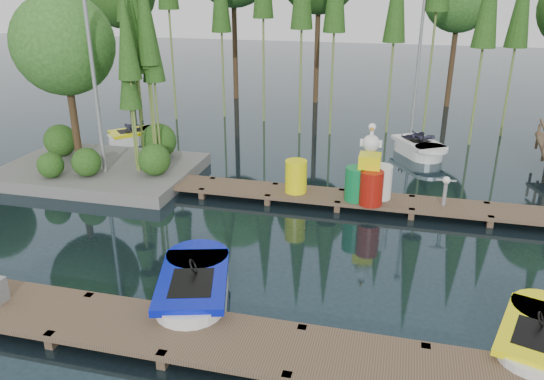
% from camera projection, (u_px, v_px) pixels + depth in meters
% --- Properties ---
extents(ground_plane, '(90.00, 90.00, 0.00)m').
position_uv_depth(ground_plane, '(248.00, 235.00, 13.59)').
color(ground_plane, '#1D2E37').
extents(near_dock, '(18.00, 1.50, 0.50)m').
position_uv_depth(near_dock, '(177.00, 333.00, 9.45)').
color(near_dock, brown).
rests_on(near_dock, ground).
extents(far_dock, '(15.00, 1.20, 0.50)m').
position_uv_depth(far_dock, '(305.00, 195.00, 15.53)').
color(far_dock, brown).
rests_on(far_dock, ground).
extents(island, '(6.20, 4.20, 6.75)m').
position_uv_depth(island, '(86.00, 78.00, 16.80)').
color(island, slate).
rests_on(island, ground).
extents(lamp_island, '(0.30, 0.30, 7.25)m').
position_uv_depth(lamp_island, '(90.00, 47.00, 15.50)').
color(lamp_island, gray).
rests_on(lamp_island, ground).
extents(lamp_rear, '(0.30, 0.30, 7.25)m').
position_uv_depth(lamp_rear, '(422.00, 29.00, 21.02)').
color(lamp_rear, gray).
rests_on(lamp_rear, ground).
extents(boat_blue, '(2.10, 3.21, 1.00)m').
position_uv_depth(boat_blue, '(194.00, 290.00, 10.68)').
color(boat_blue, white).
rests_on(boat_blue, ground).
extents(boat_yellow_near, '(1.87, 2.76, 0.85)m').
position_uv_depth(boat_yellow_near, '(536.00, 341.00, 9.22)').
color(boat_yellow_near, white).
rests_on(boat_yellow_near, ground).
extents(boat_yellow_far, '(2.47, 2.42, 1.20)m').
position_uv_depth(boat_yellow_far, '(135.00, 136.00, 21.21)').
color(boat_yellow_far, white).
rests_on(boat_yellow_far, ground).
extents(boat_white_far, '(2.34, 2.81, 1.22)m').
position_uv_depth(boat_white_far, '(419.00, 148.00, 19.68)').
color(boat_white_far, white).
rests_on(boat_white_far, ground).
extents(yellow_barrel, '(0.64, 0.64, 0.95)m').
position_uv_depth(yellow_barrel, '(296.00, 176.00, 15.39)').
color(yellow_barrel, '#FFF60D').
rests_on(yellow_barrel, far_dock).
extents(drum_cluster, '(1.28, 1.18, 2.22)m').
position_uv_depth(drum_cluster, '(369.00, 179.00, 14.71)').
color(drum_cluster, '#0D7739').
rests_on(drum_cluster, far_dock).
extents(seagull_post, '(0.53, 0.28, 0.84)m').
position_uv_depth(seagull_post, '(446.00, 186.00, 14.42)').
color(seagull_post, gray).
rests_on(seagull_post, far_dock).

